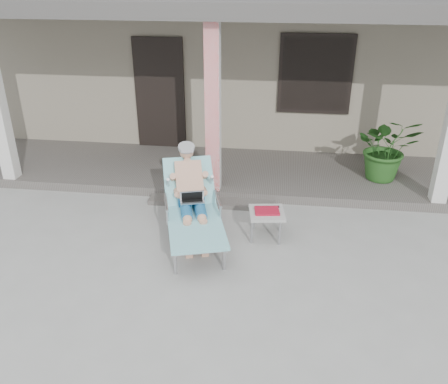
# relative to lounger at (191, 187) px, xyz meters

# --- Properties ---
(ground) EXTENTS (60.00, 60.00, 0.00)m
(ground) POSITION_rel_lounger_xyz_m (0.12, -0.91, -0.75)
(ground) COLOR #9E9E99
(ground) RESTS_ON ground
(house) EXTENTS (10.40, 5.40, 3.30)m
(house) POSITION_rel_lounger_xyz_m (0.12, 5.59, 0.91)
(house) COLOR gray
(house) RESTS_ON ground
(porch_deck) EXTENTS (10.00, 2.00, 0.15)m
(porch_deck) POSITION_rel_lounger_xyz_m (0.12, 2.09, -0.68)
(porch_deck) COLOR #605B56
(porch_deck) RESTS_ON ground
(porch_overhang) EXTENTS (10.00, 2.30, 2.85)m
(porch_overhang) POSITION_rel_lounger_xyz_m (0.12, 2.04, 2.04)
(porch_overhang) COLOR silver
(porch_overhang) RESTS_ON porch_deck
(porch_step) EXTENTS (2.00, 0.30, 0.07)m
(porch_step) POSITION_rel_lounger_xyz_m (0.12, 0.94, -0.71)
(porch_step) COLOR #605B56
(porch_step) RESTS_ON ground
(lounger) EXTENTS (1.18, 1.94, 1.22)m
(lounger) POSITION_rel_lounger_xyz_m (0.00, 0.00, 0.00)
(lounger) COLOR #B7B7BC
(lounger) RESTS_ON ground
(side_table) EXTENTS (0.54, 0.54, 0.43)m
(side_table) POSITION_rel_lounger_xyz_m (1.03, 0.07, -0.39)
(side_table) COLOR #ADADA8
(side_table) RESTS_ON ground
(potted_palm) EXTENTS (1.02, 0.89, 1.11)m
(potted_palm) POSITION_rel_lounger_xyz_m (2.92, 1.98, -0.04)
(potted_palm) COLOR #26591E
(potted_palm) RESTS_ON porch_deck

